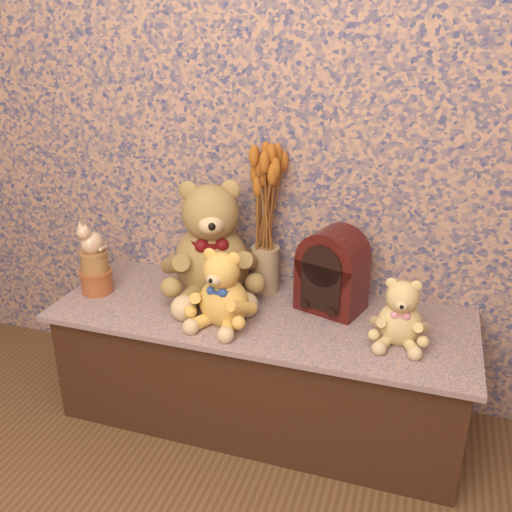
{
  "coord_description": "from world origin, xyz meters",
  "views": [
    {
      "loc": [
        0.53,
        -0.44,
        1.41
      ],
      "look_at": [
        0.0,
        1.18,
        0.69
      ],
      "focal_mm": 38.68,
      "sensor_mm": 36.0,
      "label": 1
    }
  ],
  "objects_px": {
    "teddy_small": "(401,308)",
    "biscuit_tin_lower": "(97,281)",
    "cat_figurine": "(91,236)",
    "teddy_medium": "(223,284)",
    "cathedral_radio": "(332,270)",
    "ceramic_vase": "(265,269)",
    "teddy_large": "(211,234)"
  },
  "relations": [
    {
      "from": "teddy_small",
      "to": "ceramic_vase",
      "type": "height_order",
      "value": "teddy_small"
    },
    {
      "from": "cathedral_radio",
      "to": "biscuit_tin_lower",
      "type": "height_order",
      "value": "cathedral_radio"
    },
    {
      "from": "teddy_small",
      "to": "biscuit_tin_lower",
      "type": "distance_m",
      "value": 1.14
    },
    {
      "from": "ceramic_vase",
      "to": "cathedral_radio",
      "type": "bearing_deg",
      "value": -14.11
    },
    {
      "from": "teddy_small",
      "to": "cat_figurine",
      "type": "relative_size",
      "value": 1.88
    },
    {
      "from": "biscuit_tin_lower",
      "to": "cat_figurine",
      "type": "bearing_deg",
      "value": 0.0
    },
    {
      "from": "cathedral_radio",
      "to": "cat_figurine",
      "type": "bearing_deg",
      "value": -153.43
    },
    {
      "from": "cathedral_radio",
      "to": "ceramic_vase",
      "type": "relative_size",
      "value": 1.71
    },
    {
      "from": "teddy_small",
      "to": "ceramic_vase",
      "type": "xyz_separation_m",
      "value": [
        -0.53,
        0.22,
        -0.03
      ]
    },
    {
      "from": "ceramic_vase",
      "to": "cat_figurine",
      "type": "height_order",
      "value": "cat_figurine"
    },
    {
      "from": "teddy_medium",
      "to": "cat_figurine",
      "type": "height_order",
      "value": "cat_figurine"
    },
    {
      "from": "cathedral_radio",
      "to": "teddy_large",
      "type": "bearing_deg",
      "value": -161.72
    },
    {
      "from": "biscuit_tin_lower",
      "to": "ceramic_vase",
      "type": "bearing_deg",
      "value": 19.34
    },
    {
      "from": "teddy_medium",
      "to": "cat_figurine",
      "type": "xyz_separation_m",
      "value": [
        -0.55,
        0.06,
        0.09
      ]
    },
    {
      "from": "cathedral_radio",
      "to": "biscuit_tin_lower",
      "type": "xyz_separation_m",
      "value": [
        -0.89,
        -0.15,
        -0.11
      ]
    },
    {
      "from": "cathedral_radio",
      "to": "biscuit_tin_lower",
      "type": "bearing_deg",
      "value": -153.43
    },
    {
      "from": "teddy_large",
      "to": "cat_figurine",
      "type": "bearing_deg",
      "value": 173.45
    },
    {
      "from": "teddy_medium",
      "to": "cat_figurine",
      "type": "bearing_deg",
      "value": 179.58
    },
    {
      "from": "teddy_large",
      "to": "teddy_medium",
      "type": "xyz_separation_m",
      "value": [
        0.13,
        -0.2,
        -0.1
      ]
    },
    {
      "from": "cathedral_radio",
      "to": "teddy_small",
      "type": "bearing_deg",
      "value": -13.9
    },
    {
      "from": "teddy_medium",
      "to": "ceramic_vase",
      "type": "relative_size",
      "value": 1.6
    },
    {
      "from": "ceramic_vase",
      "to": "teddy_large",
      "type": "bearing_deg",
      "value": -157.65
    },
    {
      "from": "teddy_small",
      "to": "cat_figurine",
      "type": "height_order",
      "value": "cat_figurine"
    },
    {
      "from": "teddy_large",
      "to": "biscuit_tin_lower",
      "type": "relative_size",
      "value": 4.02
    },
    {
      "from": "cat_figurine",
      "to": "teddy_large",
      "type": "bearing_deg",
      "value": 37.27
    },
    {
      "from": "biscuit_tin_lower",
      "to": "cat_figurine",
      "type": "height_order",
      "value": "cat_figurine"
    },
    {
      "from": "teddy_large",
      "to": "cat_figurine",
      "type": "distance_m",
      "value": 0.45
    },
    {
      "from": "teddy_large",
      "to": "teddy_medium",
      "type": "bearing_deg",
      "value": -82.49
    },
    {
      "from": "teddy_large",
      "to": "ceramic_vase",
      "type": "bearing_deg",
      "value": -2.17
    },
    {
      "from": "teddy_medium",
      "to": "ceramic_vase",
      "type": "xyz_separation_m",
      "value": [
        0.06,
        0.28,
        -0.05
      ]
    },
    {
      "from": "teddy_large",
      "to": "biscuit_tin_lower",
      "type": "height_order",
      "value": "teddy_large"
    },
    {
      "from": "teddy_medium",
      "to": "cat_figurine",
      "type": "distance_m",
      "value": 0.56
    }
  ]
}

